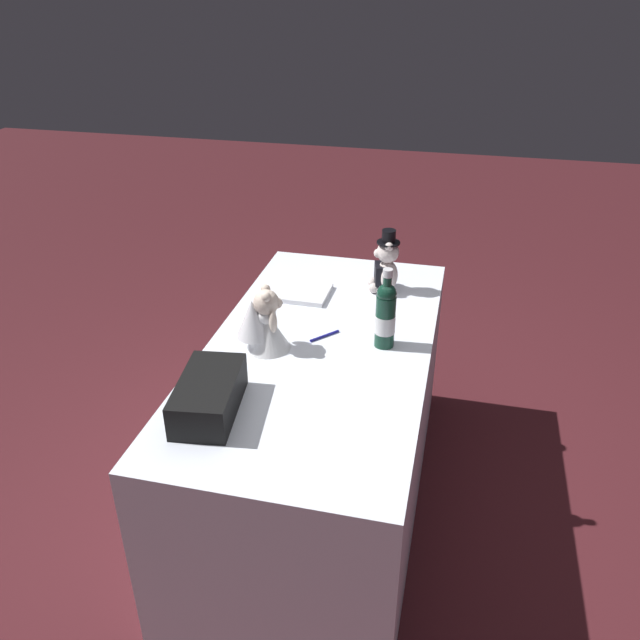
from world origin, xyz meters
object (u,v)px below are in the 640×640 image
object	(u,v)px
teddy_bear_bride	(263,323)
signing_pen	(326,335)
teddy_bear_groom	(385,266)
gift_case_black	(209,395)
champagne_bottle	(386,314)
guestbook	(297,292)

from	to	relation	value
teddy_bear_bride	signing_pen	size ratio (longest dim) A/B	2.20
teddy_bear_groom	gift_case_black	distance (m)	1.06
champagne_bottle	gift_case_black	size ratio (longest dim) A/B	0.88
teddy_bear_bride	guestbook	world-z (taller)	teddy_bear_bride
teddy_bear_bride	champagne_bottle	xyz separation A→B (m)	(-0.12, 0.42, 0.02)
teddy_bear_bride	gift_case_black	distance (m)	0.40
teddy_bear_groom	signing_pen	size ratio (longest dim) A/B	2.49
teddy_bear_bride	signing_pen	world-z (taller)	teddy_bear_bride
champagne_bottle	gift_case_black	world-z (taller)	champagne_bottle
teddy_bear_groom	gift_case_black	world-z (taller)	teddy_bear_groom
champagne_bottle	gift_case_black	bearing A→B (deg)	-42.35
champagne_bottle	guestbook	xyz separation A→B (m)	(-0.33, -0.42, -0.12)
guestbook	champagne_bottle	bearing A→B (deg)	52.41
signing_pen	guestbook	bearing A→B (deg)	-148.40
teddy_bear_groom	teddy_bear_bride	distance (m)	0.68
guestbook	teddy_bear_groom	bearing A→B (deg)	110.52
signing_pen	champagne_bottle	bearing A→B (deg)	87.16
signing_pen	gift_case_black	distance (m)	0.59
teddy_bear_bride	champagne_bottle	distance (m)	0.44
gift_case_black	champagne_bottle	bearing A→B (deg)	137.65
gift_case_black	teddy_bear_groom	bearing A→B (deg)	157.44
teddy_bear_bride	champagne_bottle	size ratio (longest dim) A/B	0.79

